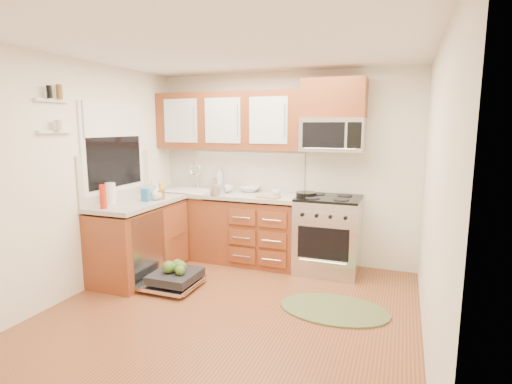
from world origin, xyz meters
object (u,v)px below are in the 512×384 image
at_px(rug, 334,309).
at_px(cup, 276,193).
at_px(microwave, 333,135).
at_px(upper_cabinets, 228,121).
at_px(bowl_b, 224,189).
at_px(paper_towel_roll, 111,193).
at_px(skillet, 306,194).
at_px(sink, 190,199).
at_px(cutting_board, 268,197).
at_px(bowl_a, 250,189).
at_px(stock_pot, 217,190).
at_px(range, 328,235).
at_px(dishwasher, 172,279).

distance_m(rug, cup, 1.70).
bearing_deg(rug, microwave, 102.62).
xyz_separation_m(upper_cabinets, rug, (1.67, -1.21, -1.86)).
xyz_separation_m(bowl_b, cup, (0.75, -0.04, 0.00)).
bearing_deg(paper_towel_roll, skillet, 29.85).
bearing_deg(paper_towel_roll, sink, 73.47).
height_order(microwave, cutting_board, microwave).
bearing_deg(paper_towel_roll, bowl_a, 49.25).
bearing_deg(skillet, stock_pot, -171.51).
bearing_deg(sink, cutting_board, -8.21).
height_order(rug, skillet, skillet).
height_order(range, bowl_a, bowl_a).
bearing_deg(paper_towel_roll, cutting_board, 32.82).
height_order(microwave, bowl_a, microwave).
relative_size(stock_pot, bowl_b, 0.80).
height_order(upper_cabinets, paper_towel_roll, upper_cabinets).
distance_m(paper_towel_roll, bowl_a, 1.80).
bearing_deg(cutting_board, sink, 171.79).
bearing_deg(bowl_a, rug, -41.86).
xyz_separation_m(microwave, paper_towel_roll, (-2.28, -1.31, -0.65)).
bearing_deg(paper_towel_roll, dishwasher, 4.59).
distance_m(range, sink, 1.96).
bearing_deg(cutting_board, bowl_a, 137.53).
xyz_separation_m(paper_towel_roll, bowl_b, (0.86, 1.22, -0.08)).
relative_size(upper_cabinets, cup, 18.83).
xyz_separation_m(microwave, dishwasher, (-1.54, -1.25, -1.60)).
height_order(range, dishwasher, range).
relative_size(cutting_board, paper_towel_roll, 1.09).
relative_size(stock_pot, bowl_a, 0.80).
bearing_deg(rug, bowl_a, 138.14).
bearing_deg(paper_towel_roll, microwave, 29.87).
bearing_deg(cup, paper_towel_roll, -143.82).
bearing_deg(dishwasher, paper_towel_roll, -175.41).
xyz_separation_m(skillet, cutting_board, (-0.44, -0.14, -0.04)).
relative_size(dishwasher, skillet, 2.74).
relative_size(range, stock_pot, 4.51).
bearing_deg(sink, dishwasher, -70.80).
bearing_deg(paper_towel_roll, upper_cabinets, 56.75).
distance_m(paper_towel_roll, cup, 1.99).
bearing_deg(stock_pot, cutting_board, 2.11).
relative_size(upper_cabinets, bowl_b, 7.84).
xyz_separation_m(microwave, rug, (0.26, -1.18, -1.69)).
height_order(upper_cabinets, skillet, upper_cabinets).
bearing_deg(sink, range, 0.30).
bearing_deg(rug, sink, 154.42).
xyz_separation_m(microwave, cup, (-0.67, -0.13, -0.73)).
xyz_separation_m(upper_cabinets, dishwasher, (-0.13, -1.27, -1.77)).
bearing_deg(bowl_b, cup, -3.26).
relative_size(dishwasher, cup, 6.43).
bearing_deg(cup, upper_cabinets, 167.79).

